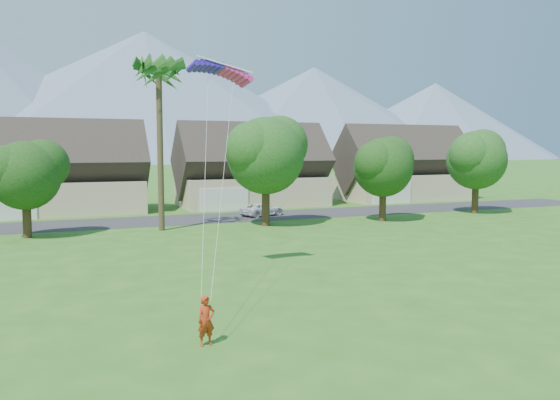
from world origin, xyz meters
TOP-DOWN VIEW (x-y plane):
  - ground at (0.00, 0.00)m, footprint 500.00×500.00m
  - street at (0.00, 34.00)m, footprint 90.00×7.00m
  - kite_flyer at (-4.76, 4.18)m, footprint 0.62×0.46m
  - parked_car at (7.88, 34.00)m, footprint 4.56×3.34m
  - mountain_ridge at (10.40, 260.00)m, footprint 540.00×240.00m
  - houses_row at (0.49, 42.99)m, footprint 72.75×8.19m
  - tree_row at (-1.14, 27.92)m, footprint 62.27×6.67m
  - fan_palm at (-2.00, 28.50)m, footprint 3.00×3.00m
  - parafoil_kite at (-1.73, 13.03)m, footprint 3.00×1.15m

SIDE VIEW (x-z plane):
  - ground at x=0.00m, z-range 0.00..0.00m
  - street at x=0.00m, z-range 0.00..0.01m
  - parked_car at x=7.88m, z-range 0.00..1.15m
  - kite_flyer at x=-4.76m, z-range 0.00..1.54m
  - houses_row at x=0.49m, z-range -0.99..7.87m
  - tree_row at x=-1.14m, z-range 0.66..9.11m
  - parafoil_kite at x=-1.73m, z-range 9.40..9.90m
  - fan_palm at x=-2.00m, z-range 4.90..18.70m
  - mountain_ridge at x=10.40m, z-range -5.93..64.07m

